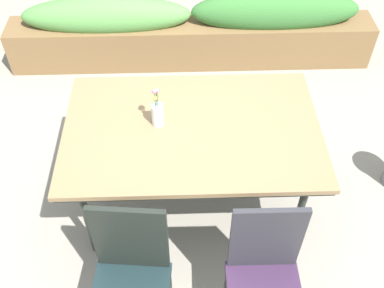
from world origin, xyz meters
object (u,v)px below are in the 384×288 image
dining_table (192,133)px  planter_box (193,31)px  chair_near_left (130,275)px  flower_vase (157,112)px  chair_near_right (265,273)px

dining_table → planter_box: dining_table is taller
chair_near_left → planter_box: 2.68m
chair_near_left → dining_table: bearing=-106.6°
flower_vase → planter_box: 1.81m
chair_near_left → chair_near_right: size_ratio=1.03×
flower_vase → planter_box: bearing=80.7°
dining_table → chair_near_left: bearing=-112.0°
chair_near_right → planter_box: 2.66m
flower_vase → chair_near_right: bearing=-58.0°
dining_table → chair_near_right: size_ratio=1.67×
chair_near_right → planter_box: chair_near_right is taller
chair_near_right → planter_box: (-0.30, 2.64, -0.18)m
chair_near_right → flower_vase: bearing=-57.5°
flower_vase → planter_box: (0.28, 1.70, -0.53)m
chair_near_left → chair_near_right: 0.73m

